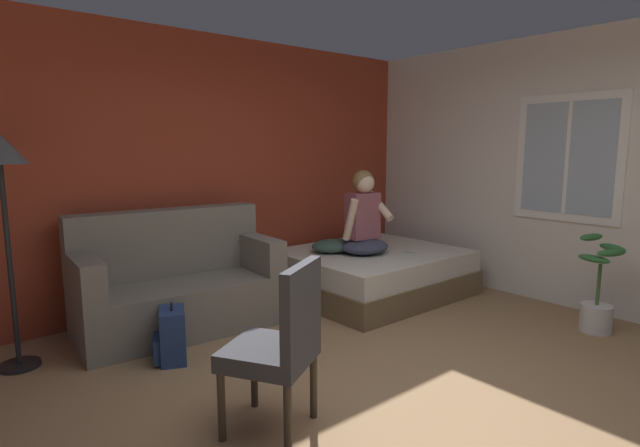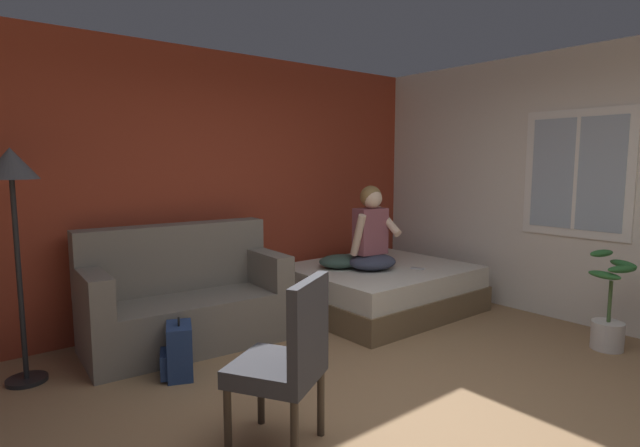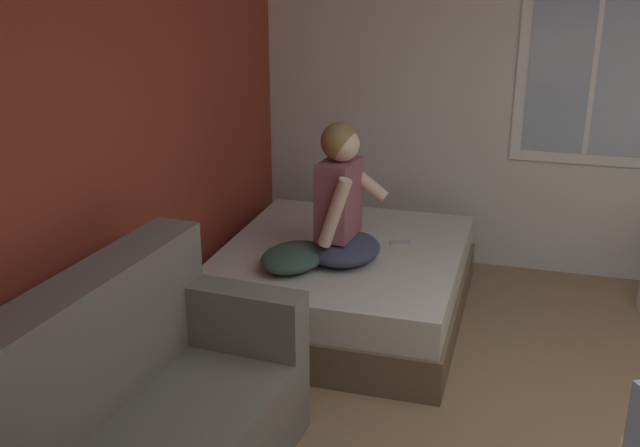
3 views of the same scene
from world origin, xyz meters
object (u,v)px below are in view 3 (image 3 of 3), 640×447
couch (130,434)px  cell_phone (400,243)px  throw_pillow (293,257)px  bed (342,283)px  person_seated (342,206)px

couch → cell_phone: (2.27, -0.73, 0.09)m
couch → throw_pillow: bearing=-5.8°
bed → person_seated: size_ratio=2.09×
cell_phone → throw_pillow: bearing=-65.0°
throw_pillow → person_seated: bearing=-50.7°
couch → throw_pillow: (1.69, -0.17, 0.16)m
cell_phone → couch: bearing=-39.1°
couch → cell_phone: size_ratio=12.19×
couch → bed: bearing=-10.3°
couch → throw_pillow: 1.70m
bed → couch: (-2.08, 0.38, 0.16)m
person_seated → cell_phone: (0.38, -0.31, -0.35)m
bed → throw_pillow: (-0.39, 0.21, 0.31)m
bed → cell_phone: size_ratio=12.68×
bed → couch: 2.12m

